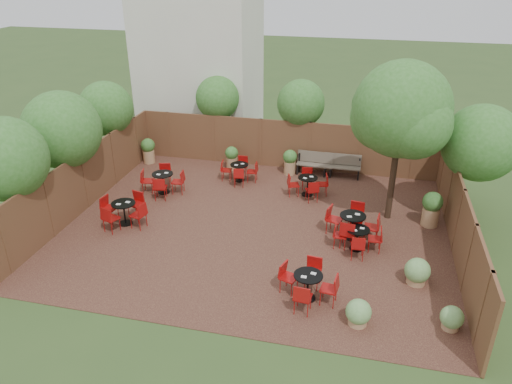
# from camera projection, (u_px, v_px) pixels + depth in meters

# --- Properties ---
(ground) EXTENTS (80.00, 80.00, 0.00)m
(ground) POSITION_uv_depth(u_px,v_px,m) (256.00, 227.00, 15.73)
(ground) COLOR #354F23
(ground) RESTS_ON ground
(courtyard_paving) EXTENTS (12.00, 10.00, 0.02)m
(courtyard_paving) POSITION_uv_depth(u_px,v_px,m) (256.00, 227.00, 15.73)
(courtyard_paving) COLOR #3D1F19
(courtyard_paving) RESTS_ON ground
(fence_back) EXTENTS (12.00, 0.08, 2.00)m
(fence_back) POSITION_uv_depth(u_px,v_px,m) (285.00, 145.00, 19.66)
(fence_back) COLOR brown
(fence_back) RESTS_ON ground
(fence_left) EXTENTS (0.08, 10.00, 2.00)m
(fence_left) POSITION_uv_depth(u_px,v_px,m) (84.00, 181.00, 16.53)
(fence_left) COLOR brown
(fence_left) RESTS_ON ground
(fence_right) EXTENTS (0.08, 10.00, 2.00)m
(fence_right) POSITION_uv_depth(u_px,v_px,m) (459.00, 221.00, 14.05)
(fence_right) COLOR brown
(fence_right) RESTS_ON ground
(neighbour_building) EXTENTS (5.00, 4.00, 8.00)m
(neighbour_building) POSITION_uv_depth(u_px,v_px,m) (200.00, 51.00, 21.89)
(neighbour_building) COLOR silver
(neighbour_building) RESTS_ON ground
(overhang_foliage) EXTENTS (15.70, 10.53, 2.55)m
(overhang_foliage) POSITION_uv_depth(u_px,v_px,m) (210.00, 125.00, 16.63)
(overhang_foliage) COLOR #316A22
(overhang_foliage) RESTS_ON ground
(courtyard_tree) EXTENTS (3.01, 2.96, 5.18)m
(courtyard_tree) POSITION_uv_depth(u_px,v_px,m) (401.00, 114.00, 14.70)
(courtyard_tree) COLOR black
(courtyard_tree) RESTS_ON courtyard_paving
(park_bench_left) EXTENTS (1.46, 0.55, 0.88)m
(park_bench_left) POSITION_uv_depth(u_px,v_px,m) (315.00, 163.00, 19.29)
(park_bench_left) COLOR brown
(park_bench_left) RESTS_ON courtyard_paving
(park_bench_right) EXTENTS (1.44, 0.46, 0.89)m
(park_bench_right) POSITION_uv_depth(u_px,v_px,m) (342.00, 165.00, 19.07)
(park_bench_right) COLOR brown
(park_bench_right) RESTS_ON courtyard_paving
(bistro_tables) EXTENTS (8.89, 8.02, 0.90)m
(bistro_tables) POSITION_uv_depth(u_px,v_px,m) (256.00, 210.00, 15.82)
(bistro_tables) COLOR black
(bistro_tables) RESTS_ON courtyard_paving
(planters) EXTENTS (11.63, 3.60, 1.17)m
(planters) POSITION_uv_depth(u_px,v_px,m) (280.00, 171.00, 18.31)
(planters) COLOR #A37A51
(planters) RESTS_ON courtyard_paving
(low_shrubs) EXTENTS (2.70, 2.63, 0.73)m
(low_shrubs) POSITION_uv_depth(u_px,v_px,m) (406.00, 295.00, 12.05)
(low_shrubs) COLOR #A37A51
(low_shrubs) RESTS_ON courtyard_paving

